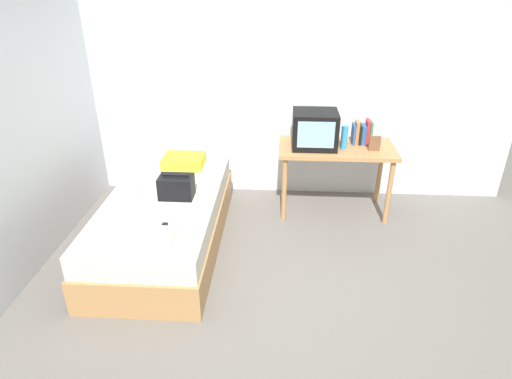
{
  "coord_description": "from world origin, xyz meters",
  "views": [
    {
      "loc": [
        0.11,
        -2.62,
        2.32
      ],
      "look_at": [
        -0.11,
        0.92,
        0.52
      ],
      "focal_mm": 30.4,
      "sensor_mm": 36.0,
      "label": 1
    }
  ],
  "objects_px": {
    "bed": "(165,221)",
    "tv": "(315,129)",
    "water_bottle": "(344,137)",
    "remote_dark": "(163,229)",
    "magazine": "(143,213)",
    "handbag": "(176,187)",
    "remote_silver": "(136,191)",
    "book_row": "(362,133)",
    "picture_frame": "(375,143)",
    "desk": "(336,155)",
    "folded_towel": "(156,237)",
    "pillow": "(184,161)"
  },
  "relations": [
    {
      "from": "pillow",
      "to": "water_bottle",
      "type": "bearing_deg",
      "value": 0.49
    },
    {
      "from": "water_bottle",
      "to": "remote_dark",
      "type": "bearing_deg",
      "value": -140.43
    },
    {
      "from": "water_bottle",
      "to": "book_row",
      "type": "relative_size",
      "value": 0.95
    },
    {
      "from": "pillow",
      "to": "magazine",
      "type": "distance_m",
      "value": 1.01
    },
    {
      "from": "book_row",
      "to": "remote_silver",
      "type": "bearing_deg",
      "value": -159.69
    },
    {
      "from": "bed",
      "to": "remote_dark",
      "type": "distance_m",
      "value": 0.63
    },
    {
      "from": "remote_dark",
      "to": "folded_towel",
      "type": "relative_size",
      "value": 0.56
    },
    {
      "from": "bed",
      "to": "remote_dark",
      "type": "bearing_deg",
      "value": -74.83
    },
    {
      "from": "desk",
      "to": "tv",
      "type": "distance_m",
      "value": 0.36
    },
    {
      "from": "book_row",
      "to": "remote_dark",
      "type": "distance_m",
      "value": 2.26
    },
    {
      "from": "book_row",
      "to": "pillow",
      "type": "relative_size",
      "value": 0.6
    },
    {
      "from": "book_row",
      "to": "handbag",
      "type": "xyz_separation_m",
      "value": [
        -1.74,
        -0.87,
        -0.23
      ]
    },
    {
      "from": "handbag",
      "to": "book_row",
      "type": "bearing_deg",
      "value": 26.57
    },
    {
      "from": "remote_silver",
      "to": "remote_dark",
      "type": "bearing_deg",
      "value": -56.49
    },
    {
      "from": "pillow",
      "to": "handbag",
      "type": "relative_size",
      "value": 1.37
    },
    {
      "from": "magazine",
      "to": "water_bottle",
      "type": "bearing_deg",
      "value": 30.12
    },
    {
      "from": "book_row",
      "to": "pillow",
      "type": "xyz_separation_m",
      "value": [
        -1.82,
        -0.18,
        -0.28
      ]
    },
    {
      "from": "bed",
      "to": "water_bottle",
      "type": "distance_m",
      "value": 1.91
    },
    {
      "from": "water_bottle",
      "to": "book_row",
      "type": "xyz_separation_m",
      "value": [
        0.2,
        0.17,
        -0.01
      ]
    },
    {
      "from": "remote_dark",
      "to": "folded_towel",
      "type": "height_order",
      "value": "folded_towel"
    },
    {
      "from": "bed",
      "to": "book_row",
      "type": "height_order",
      "value": "book_row"
    },
    {
      "from": "bed",
      "to": "remote_silver",
      "type": "bearing_deg",
      "value": 163.07
    },
    {
      "from": "tv",
      "to": "remote_silver",
      "type": "relative_size",
      "value": 3.06
    },
    {
      "from": "desk",
      "to": "remote_dark",
      "type": "relative_size",
      "value": 7.44
    },
    {
      "from": "water_bottle",
      "to": "remote_silver",
      "type": "distance_m",
      "value": 2.07
    },
    {
      "from": "bed",
      "to": "tv",
      "type": "xyz_separation_m",
      "value": [
        1.38,
        0.75,
        0.66
      ]
    },
    {
      "from": "handbag",
      "to": "remote_silver",
      "type": "xyz_separation_m",
      "value": [
        -0.4,
        0.08,
        -0.09
      ]
    },
    {
      "from": "water_bottle",
      "to": "remote_dark",
      "type": "height_order",
      "value": "water_bottle"
    },
    {
      "from": "water_bottle",
      "to": "handbag",
      "type": "height_order",
      "value": "water_bottle"
    },
    {
      "from": "desk",
      "to": "handbag",
      "type": "height_order",
      "value": "desk"
    },
    {
      "from": "bed",
      "to": "book_row",
      "type": "bearing_deg",
      "value": 25.04
    },
    {
      "from": "magazine",
      "to": "remote_dark",
      "type": "xyz_separation_m",
      "value": [
        0.23,
        -0.24,
        0.01
      ]
    },
    {
      "from": "desk",
      "to": "magazine",
      "type": "relative_size",
      "value": 4.0
    },
    {
      "from": "handbag",
      "to": "remote_dark",
      "type": "relative_size",
      "value": 1.92
    },
    {
      "from": "book_row",
      "to": "remote_silver",
      "type": "distance_m",
      "value": 2.3
    },
    {
      "from": "desk",
      "to": "book_row",
      "type": "distance_m",
      "value": 0.34
    },
    {
      "from": "water_bottle",
      "to": "bed",
      "type": "bearing_deg",
      "value": -157.03
    },
    {
      "from": "remote_silver",
      "to": "handbag",
      "type": "bearing_deg",
      "value": -10.7
    },
    {
      "from": "tv",
      "to": "picture_frame",
      "type": "bearing_deg",
      "value": -7.92
    },
    {
      "from": "tv",
      "to": "pillow",
      "type": "xyz_separation_m",
      "value": [
        -1.33,
        -0.05,
        -0.35
      ]
    },
    {
      "from": "handbag",
      "to": "magazine",
      "type": "bearing_deg",
      "value": -124.63
    },
    {
      "from": "remote_dark",
      "to": "remote_silver",
      "type": "bearing_deg",
      "value": 123.51
    },
    {
      "from": "bed",
      "to": "picture_frame",
      "type": "relative_size",
      "value": 13.1
    },
    {
      "from": "magazine",
      "to": "folded_towel",
      "type": "xyz_separation_m",
      "value": [
        0.22,
        -0.39,
        0.03
      ]
    },
    {
      "from": "tv",
      "to": "magazine",
      "type": "height_order",
      "value": "tv"
    },
    {
      "from": "desk",
      "to": "folded_towel",
      "type": "bearing_deg",
      "value": -135.33
    },
    {
      "from": "desk",
      "to": "handbag",
      "type": "distance_m",
      "value": 1.66
    },
    {
      "from": "water_bottle",
      "to": "folded_towel",
      "type": "xyz_separation_m",
      "value": [
        -1.54,
        -1.41,
        -0.31
      ]
    },
    {
      "from": "desk",
      "to": "water_bottle",
      "type": "distance_m",
      "value": 0.23
    },
    {
      "from": "book_row",
      "to": "magazine",
      "type": "distance_m",
      "value": 2.31
    }
  ]
}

